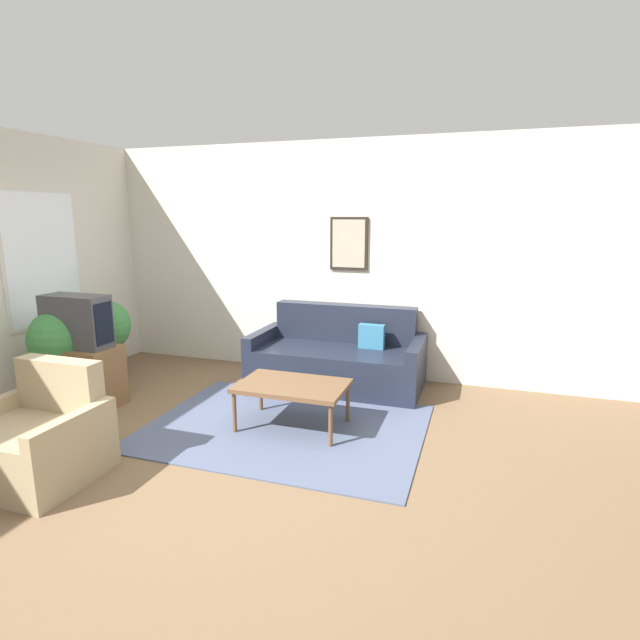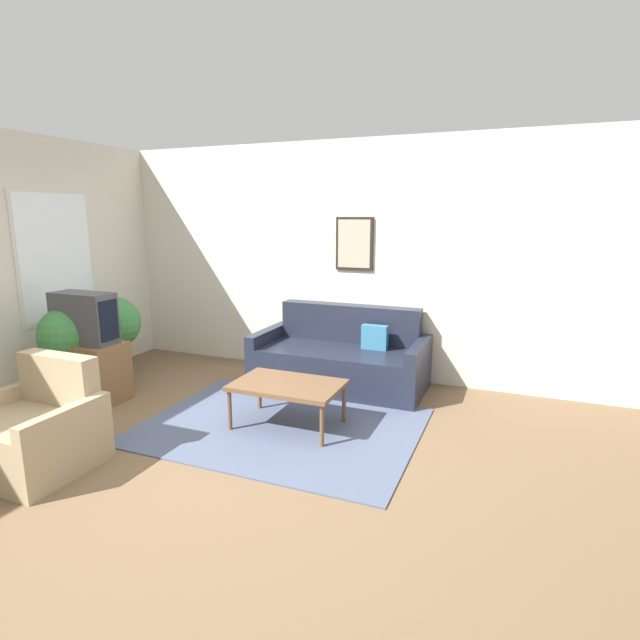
{
  "view_description": "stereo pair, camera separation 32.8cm",
  "coord_description": "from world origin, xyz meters",
  "px_view_note": "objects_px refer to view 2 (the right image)",
  "views": [
    {
      "loc": [
        1.9,
        -3.01,
        1.87
      ],
      "look_at": [
        0.38,
        1.58,
        0.85
      ],
      "focal_mm": 28.0,
      "sensor_mm": 36.0,
      "label": 1
    },
    {
      "loc": [
        2.21,
        -2.9,
        1.87
      ],
      "look_at": [
        0.38,
        1.58,
        0.85
      ],
      "focal_mm": 28.0,
      "sensor_mm": 36.0,
      "label": 2
    }
  ],
  "objects_px": {
    "potted_plant_tall": "(70,339)",
    "couch": "(341,359)",
    "coffee_table": "(288,387)",
    "armchair": "(34,432)",
    "tv": "(84,318)"
  },
  "relations": [
    {
      "from": "coffee_table",
      "to": "armchair",
      "type": "bearing_deg",
      "value": -136.78
    },
    {
      "from": "couch",
      "to": "tv",
      "type": "distance_m",
      "value": 2.7
    },
    {
      "from": "couch",
      "to": "potted_plant_tall",
      "type": "xyz_separation_m",
      "value": [
        -2.45,
        -1.42,
        0.33
      ]
    },
    {
      "from": "couch",
      "to": "armchair",
      "type": "height_order",
      "value": "couch"
    },
    {
      "from": "tv",
      "to": "potted_plant_tall",
      "type": "bearing_deg",
      "value": -175.25
    },
    {
      "from": "couch",
      "to": "tv",
      "type": "relative_size",
      "value": 2.85
    },
    {
      "from": "coffee_table",
      "to": "potted_plant_tall",
      "type": "height_order",
      "value": "potted_plant_tall"
    },
    {
      "from": "armchair",
      "to": "potted_plant_tall",
      "type": "xyz_separation_m",
      "value": [
        -0.94,
        1.19,
        0.35
      ]
    },
    {
      "from": "coffee_table",
      "to": "potted_plant_tall",
      "type": "xyz_separation_m",
      "value": [
        -2.39,
        -0.17,
        0.25
      ]
    },
    {
      "from": "potted_plant_tall",
      "to": "couch",
      "type": "bearing_deg",
      "value": 30.05
    },
    {
      "from": "couch",
      "to": "armchair",
      "type": "relative_size",
      "value": 2.15
    },
    {
      "from": "couch",
      "to": "potted_plant_tall",
      "type": "distance_m",
      "value": 2.85
    },
    {
      "from": "armchair",
      "to": "tv",
      "type": "bearing_deg",
      "value": 103.06
    },
    {
      "from": "couch",
      "to": "potted_plant_tall",
      "type": "relative_size",
      "value": 1.92
    },
    {
      "from": "couch",
      "to": "armchair",
      "type": "xyz_separation_m",
      "value": [
        -1.51,
        -2.61,
        -0.02
      ]
    }
  ]
}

